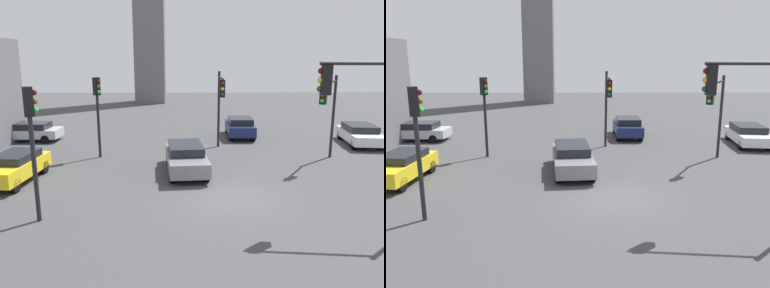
# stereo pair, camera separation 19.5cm
# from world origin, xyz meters

# --- Properties ---
(ground_plane) EXTENTS (96.94, 96.94, 0.00)m
(ground_plane) POSITION_xyz_m (0.00, 0.00, 0.00)
(ground_plane) COLOR #424244
(traffic_light_0) EXTENTS (0.49, 0.42, 4.80)m
(traffic_light_0) POSITION_xyz_m (-7.10, -2.00, 3.37)
(traffic_light_0) COLOR black
(traffic_light_0) RESTS_ON ground_plane
(traffic_light_1) EXTENTS (0.32, 2.82, 4.89)m
(traffic_light_1) POSITION_xyz_m (0.33, 8.32, 3.40)
(traffic_light_1) COLOR black
(traffic_light_1) RESTS_ON ground_plane
(traffic_light_2) EXTENTS (3.98, 0.63, 5.88)m
(traffic_light_2) POSITION_xyz_m (4.83, -2.20, 4.17)
(traffic_light_2) COLOR black
(traffic_light_2) RESTS_ON ground_plane
(traffic_light_3) EXTENTS (0.47, 0.47, 4.65)m
(traffic_light_3) POSITION_xyz_m (-6.83, 6.95, 3.26)
(traffic_light_3) COLOR black
(traffic_light_3) RESTS_ON ground_plane
(traffic_light_4) EXTENTS (1.81, 2.69, 4.77)m
(traffic_light_4) POSITION_xyz_m (5.93, 5.49, 3.35)
(traffic_light_4) COLOR black
(traffic_light_4) RESTS_ON ground_plane
(car_0) EXTENTS (2.56, 4.82, 1.33)m
(car_0) POSITION_xyz_m (9.98, 10.07, 0.71)
(car_0) COLOR silver
(car_0) RESTS_ON ground_plane
(car_1) EXTENTS (2.29, 4.87, 1.43)m
(car_1) POSITION_xyz_m (-1.80, 3.91, 0.76)
(car_1) COLOR slate
(car_1) RESTS_ON ground_plane
(car_2) EXTENTS (2.09, 4.30, 1.36)m
(car_2) POSITION_xyz_m (-9.87, 2.49, 0.74)
(car_2) COLOR yellow
(car_2) RESTS_ON ground_plane
(car_3) EXTENTS (4.64, 1.99, 1.30)m
(car_3) POSITION_xyz_m (-12.84, 11.53, 0.69)
(car_3) COLOR #ADB2B7
(car_3) RESTS_ON ground_plane
(car_4) EXTENTS (1.98, 4.22, 1.47)m
(car_4) POSITION_xyz_m (2.20, 12.61, 0.78)
(car_4) COLOR navy
(car_4) RESTS_ON ground_plane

